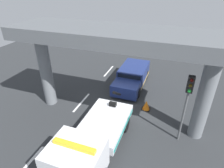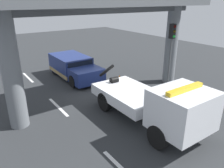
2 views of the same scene
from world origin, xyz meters
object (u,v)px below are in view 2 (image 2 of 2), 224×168
towed_van_green (74,67)px  traffic_light_near (172,42)px  traffic_cone_orange (119,80)px  tow_truck_white (156,103)px

towed_van_green → traffic_light_near: 7.36m
towed_van_green → traffic_cone_orange: towed_van_green is taller
traffic_light_near → traffic_cone_orange: 4.27m
traffic_cone_orange → traffic_light_near: bearing=45.5°
tow_truck_white → traffic_cone_orange: tow_truck_white is taller
towed_van_green → traffic_cone_orange: size_ratio=7.26×
tow_truck_white → towed_van_green: (-8.55, 0.00, -0.42)m
tow_truck_white → traffic_light_near: bearing=125.2°
tow_truck_white → traffic_cone_orange: 5.68m
traffic_light_near → traffic_cone_orange: (-2.30, -2.34, -2.72)m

